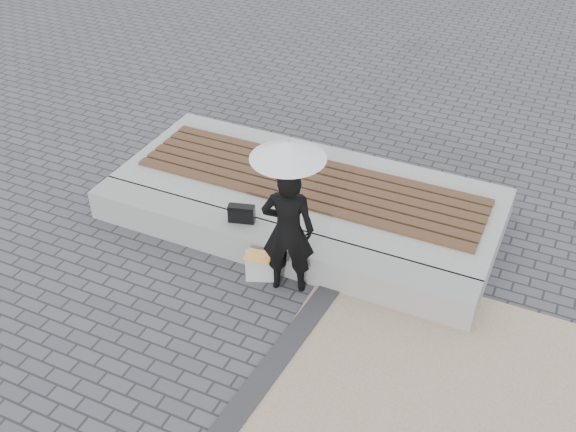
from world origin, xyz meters
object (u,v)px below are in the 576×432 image
object	(u,v)px
canvas_tote	(261,266)
woman	(288,230)
seating_ledge	(269,246)
parasol	(288,150)
handbag	(242,214)

from	to	relation	value
canvas_tote	woman	bearing A→B (deg)	-19.68
seating_ledge	parasol	distance (m)	1.71
woman	handbag	size ratio (longest dim) A/B	5.00
seating_ledge	parasol	xyz separation A→B (m)	(0.41, -0.34, 1.62)
woman	canvas_tote	distance (m)	0.71
parasol	handbag	world-z (taller)	parasol
canvas_tote	parasol	bearing A→B (deg)	-19.68
seating_ledge	handbag	xyz separation A→B (m)	(-0.40, 0.07, 0.31)
woman	canvas_tote	world-z (taller)	woman
seating_ledge	canvas_tote	xyz separation A→B (m)	(0.07, -0.36, -0.02)
woman	canvas_tote	bearing A→B (deg)	-15.20
canvas_tote	seating_ledge	bearing A→B (deg)	78.33
parasol	handbag	xyz separation A→B (m)	(-0.81, 0.41, -1.31)
seating_ledge	handbag	distance (m)	0.51
seating_ledge	woman	size ratio (longest dim) A/B	3.11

